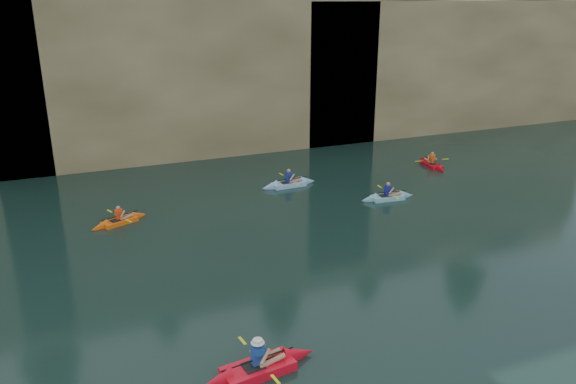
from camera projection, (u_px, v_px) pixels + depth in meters
name	position (u px, v px, depth m)	size (l,w,h in m)	color
ground	(336.00, 355.00, 16.06)	(160.00, 160.00, 0.00)	black
cliff	(147.00, 52.00, 40.25)	(70.00, 16.00, 12.00)	tan
cliff_slab_center	(200.00, 65.00, 34.62)	(24.00, 2.40, 11.40)	tan
cliff_slab_east	(461.00, 64.00, 42.13)	(26.00, 2.40, 9.84)	tan
sea_cave_center	(107.00, 142.00, 33.22)	(3.50, 1.00, 3.20)	black
sea_cave_east	(320.00, 113.00, 38.09)	(5.00, 1.00, 4.50)	black
main_kayaker	(258.00, 368.00, 15.22)	(3.60, 2.38, 1.31)	red
kayaker_orange	(120.00, 221.00, 25.34)	(2.80, 1.97, 1.05)	#FF6110
kayaker_ltblue_near	(387.00, 197.00, 28.34)	(2.94, 2.26, 1.14)	#81C2D9
kayaker_red_far	(432.00, 164.00, 33.92)	(2.20, 3.09, 1.11)	red
kayaker_ltblue_mid	(289.00, 184.00, 30.33)	(3.21, 2.38, 1.21)	#96C7FB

